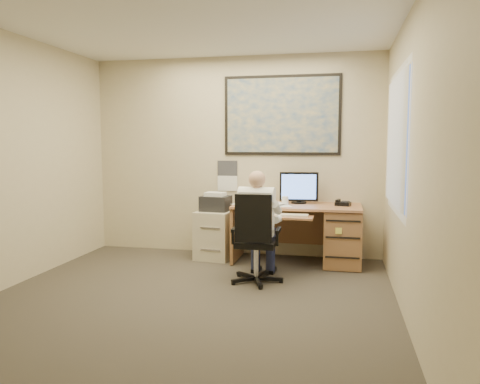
% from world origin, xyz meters
% --- Properties ---
extents(room_shell, '(4.00, 4.50, 2.70)m').
position_xyz_m(room_shell, '(0.00, 0.00, 1.35)').
color(room_shell, '#39342C').
rests_on(room_shell, ground).
extents(desk, '(1.60, 0.97, 1.15)m').
position_xyz_m(desk, '(1.23, 1.90, 0.44)').
color(desk, '#AB7249').
rests_on(desk, ground).
extents(world_map, '(1.56, 0.03, 1.06)m').
position_xyz_m(world_map, '(0.65, 2.23, 1.90)').
color(world_map, '#1E4C93').
rests_on(world_map, room_shell).
extents(wall_calendar, '(0.28, 0.01, 0.42)m').
position_xyz_m(wall_calendar, '(-0.10, 2.24, 1.08)').
color(wall_calendar, white).
rests_on(wall_calendar, room_shell).
extents(window_blinds, '(0.06, 1.40, 1.30)m').
position_xyz_m(window_blinds, '(1.97, 0.80, 1.55)').
color(window_blinds, beige).
rests_on(window_blinds, room_shell).
extents(filing_cabinet, '(0.50, 0.59, 0.88)m').
position_xyz_m(filing_cabinet, '(-0.18, 1.92, 0.38)').
color(filing_cabinet, beige).
rests_on(filing_cabinet, ground).
extents(office_chair, '(0.61, 0.61, 1.00)m').
position_xyz_m(office_chair, '(0.54, 0.90, 0.29)').
color(office_chair, black).
rests_on(office_chair, ground).
extents(person, '(0.54, 0.75, 1.23)m').
position_xyz_m(person, '(0.54, 0.97, 0.62)').
color(person, white).
rests_on(person, office_chair).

